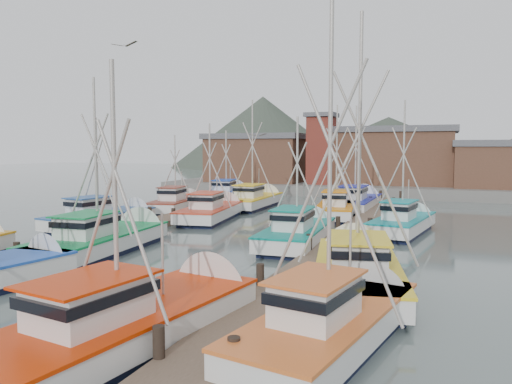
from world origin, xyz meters
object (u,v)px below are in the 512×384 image
(lookout_tower, at_px, (321,148))
(boat_1, at_px, (138,319))
(boat_8, at_px, (213,211))
(boat_12, at_px, (255,200))
(boat_4, at_px, (107,239))

(lookout_tower, distance_m, boat_1, 48.21)
(lookout_tower, distance_m, boat_8, 25.21)
(boat_1, xyz_separation_m, boat_12, (-8.80, 31.74, 0.01))
(boat_4, xyz_separation_m, boat_12, (0.08, 21.70, 0.00))
(boat_8, bearing_deg, boat_12, 81.00)
(boat_8, xyz_separation_m, boat_12, (0.07, 8.81, 0.01))
(boat_4, bearing_deg, boat_12, 85.09)
(boat_12, bearing_deg, lookout_tower, 79.53)
(lookout_tower, relative_size, boat_12, 0.79)
(lookout_tower, xyz_separation_m, boat_12, (-2.40, -15.80, -4.86))
(boat_1, relative_size, boat_12, 0.94)
(boat_1, distance_m, boat_12, 32.93)
(boat_1, relative_size, boat_4, 1.00)
(boat_1, xyz_separation_m, boat_4, (-8.88, 10.04, 0.01))
(boat_8, bearing_deg, boat_4, -98.61)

